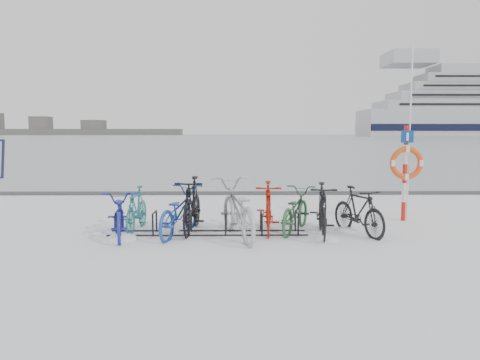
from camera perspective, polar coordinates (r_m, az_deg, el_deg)
name	(u,v)px	position (r m, az deg, el deg)	size (l,w,h in m)	color
ground	(208,234)	(9.57, -3.91, -6.56)	(900.00, 900.00, 0.00)	white
ice_sheet	(233,137)	(164.34, -0.83, 5.22)	(400.00, 298.00, 0.02)	#A0AEB5
quay_edge	(218,193)	(15.37, -2.66, -1.61)	(400.00, 0.25, 0.10)	#3F3F42
bike_rack	(208,225)	(9.53, -3.91, -5.50)	(4.00, 0.48, 0.46)	black
lifebuoy_station	(406,163)	(11.34, 19.61, 1.94)	(0.77, 0.22, 4.00)	red
shoreline	(20,130)	(295.90, -25.23, 5.52)	(180.00, 12.00, 9.50)	#4D4D4D
bike_0	(120,212)	(9.52, -14.39, -3.79)	(0.65, 1.87, 0.98)	#1C2496
bike_1	(137,208)	(10.01, -12.49, -3.32)	(0.45, 1.60, 0.96)	#1E7274
bike_2	(179,210)	(9.47, -7.49, -3.64)	(0.66, 1.91, 1.00)	#1C419F
bike_3	(192,203)	(9.75, -5.86, -2.86)	(0.55, 1.94, 1.16)	black
bike_4	(237,207)	(9.15, -0.36, -3.36)	(0.78, 2.25, 1.18)	#ACAEB4
bike_5	(268,206)	(9.69, 3.44, -3.17)	(0.50, 1.78, 1.07)	#A31507
bike_6	(295,208)	(9.80, 6.73, -3.47)	(0.63, 1.80, 0.94)	#275933
bike_7	(322,208)	(9.50, 10.00, -3.41)	(0.51, 1.80, 1.08)	black
bike_8	(358,210)	(9.75, 14.25, -3.51)	(0.47, 1.66, 1.00)	black
snow_drifts	(216,235)	(9.48, -2.98, -6.66)	(5.66, 1.65, 0.22)	white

